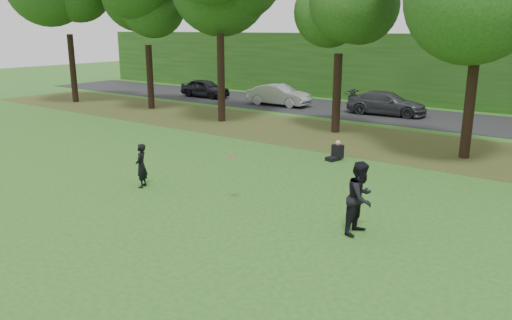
{
  "coord_description": "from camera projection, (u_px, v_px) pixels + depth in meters",
  "views": [
    {
      "loc": [
        9.06,
        -9.73,
        5.4
      ],
      "look_at": [
        -0.08,
        2.73,
        1.3
      ],
      "focal_mm": 35.0,
      "sensor_mm": 36.0,
      "label": 1
    }
  ],
  "objects": [
    {
      "name": "player_right",
      "position": [
        361.0,
        198.0,
        13.33
      ],
      "size": [
        0.8,
        1.01,
        2.01
      ],
      "primitive_type": "imported",
      "rotation": [
        0.0,
        0.0,
        1.52
      ],
      "color": "black",
      "rests_on": "ground"
    },
    {
      "name": "parked_cars",
      "position": [
        403.0,
        106.0,
        30.67
      ],
      "size": [
        36.75,
        3.48,
        1.5
      ],
      "color": "black",
      "rests_on": "street"
    },
    {
      "name": "far_hedge",
      "position": [
        464.0,
        71.0,
        34.55
      ],
      "size": [
        70.0,
        3.0,
        5.0
      ],
      "primitive_type": "cube",
      "color": "#1D4714",
      "rests_on": "ground"
    },
    {
      "name": "frisbee",
      "position": [
        233.0,
        156.0,
        15.57
      ],
      "size": [
        0.38,
        0.38,
        0.09
      ],
      "color": "#FF155C",
      "rests_on": "ground"
    },
    {
      "name": "leaf_litter",
      "position": [
        382.0,
        142.0,
        24.27
      ],
      "size": [
        60.0,
        7.0,
        0.01
      ],
      "primitive_type": "cube",
      "color": "#4E3C1B",
      "rests_on": "ground"
    },
    {
      "name": "seated_person",
      "position": [
        336.0,
        153.0,
        21.0
      ],
      "size": [
        0.58,
        0.81,
        0.83
      ],
      "rotation": [
        0.0,
        0.0,
        -0.25
      ],
      "color": "black",
      "rests_on": "ground"
    },
    {
      "name": "player_left",
      "position": [
        141.0,
        166.0,
        17.28
      ],
      "size": [
        0.6,
        0.67,
        1.55
      ],
      "primitive_type": "imported",
      "rotation": [
        0.0,
        0.0,
        -1.06
      ],
      "color": "black",
      "rests_on": "ground"
    },
    {
      "name": "street",
      "position": [
        433.0,
        119.0,
        30.51
      ],
      "size": [
        70.0,
        7.0,
        0.02
      ],
      "primitive_type": "cube",
      "color": "black",
      "rests_on": "ground"
    },
    {
      "name": "ground",
      "position": [
        201.0,
        225.0,
        14.14
      ],
      "size": [
        120.0,
        120.0,
        0.0
      ],
      "primitive_type": "plane",
      "color": "#295B1C",
      "rests_on": "ground"
    }
  ]
}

